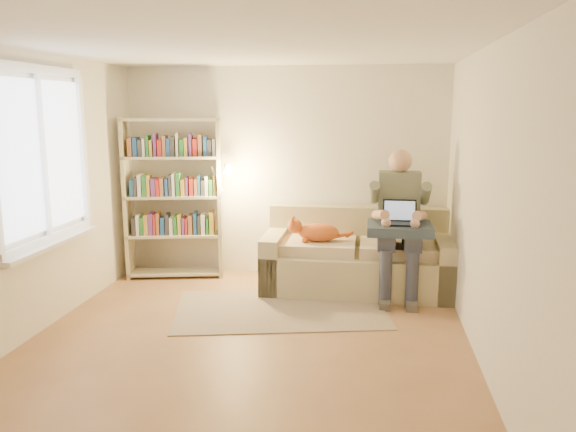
% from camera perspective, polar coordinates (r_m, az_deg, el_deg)
% --- Properties ---
extents(floor, '(4.50, 4.50, 0.00)m').
position_cam_1_polar(floor, '(5.21, -4.23, -12.77)').
color(floor, '#8A613F').
rests_on(floor, ground).
extents(ceiling, '(4.00, 4.50, 0.02)m').
position_cam_1_polar(ceiling, '(4.80, -4.68, 16.98)').
color(ceiling, white).
rests_on(ceiling, wall_back).
extents(wall_left, '(0.02, 4.50, 2.60)m').
position_cam_1_polar(wall_left, '(5.63, -24.75, 1.83)').
color(wall_left, silver).
rests_on(wall_left, floor).
extents(wall_right, '(0.02, 4.50, 2.60)m').
position_cam_1_polar(wall_right, '(4.81, 19.47, 0.84)').
color(wall_right, silver).
rests_on(wall_right, floor).
extents(wall_back, '(4.00, 0.02, 2.60)m').
position_cam_1_polar(wall_back, '(7.03, -0.40, 4.43)').
color(wall_back, silver).
rests_on(wall_back, floor).
extents(wall_front, '(4.00, 0.02, 2.60)m').
position_cam_1_polar(wall_front, '(2.74, -14.90, -6.13)').
color(wall_front, silver).
rests_on(wall_front, floor).
extents(window, '(0.12, 1.52, 1.69)m').
position_cam_1_polar(window, '(5.75, -23.29, 2.88)').
color(window, white).
rests_on(window, wall_left).
extents(sofa, '(2.17, 0.98, 0.92)m').
position_cam_1_polar(sofa, '(6.64, 7.07, -4.53)').
color(sofa, tan).
rests_on(sofa, floor).
extents(person, '(0.46, 0.75, 1.64)m').
position_cam_1_polar(person, '(6.36, 11.21, 0.01)').
color(person, '#68705A').
rests_on(person, sofa).
extents(cat, '(0.72, 0.25, 0.26)m').
position_cam_1_polar(cat, '(6.45, 2.45, -1.58)').
color(cat, orange).
rests_on(cat, sofa).
extents(blanket, '(0.69, 0.57, 0.10)m').
position_cam_1_polar(blanket, '(6.21, 11.91, -1.28)').
color(blanket, '#273445').
rests_on(blanket, person).
extents(laptop, '(0.36, 0.31, 0.31)m').
position_cam_1_polar(laptop, '(6.20, 11.94, -0.19)').
color(laptop, black).
rests_on(laptop, blanket).
extents(bookshelf, '(1.36, 0.54, 1.99)m').
position_cam_1_polar(bookshelf, '(7.04, -11.55, 2.58)').
color(bookshelf, beige).
rests_on(bookshelf, floor).
extents(rug, '(2.40, 1.72, 0.01)m').
position_cam_1_polar(rug, '(5.99, -0.77, -9.45)').
color(rug, gray).
rests_on(rug, floor).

